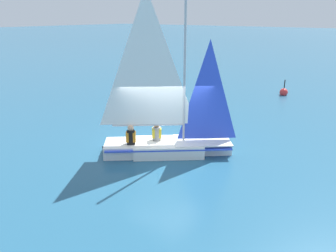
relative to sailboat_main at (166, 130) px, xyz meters
The scene contains 5 objects.
ground_plane 0.90m from the sailboat_main, 139.66° to the right, with size 260.00×260.00×0.00m, color #235675.
sailboat_main is the anchor object (origin of this frame).
sailor_helm 0.48m from the sailboat_main, 11.88° to the left, with size 0.43×0.42×1.16m.
sailor_crew 1.31m from the sailboat_main, 47.54° to the left, with size 0.43×0.42×1.16m.
buoy_marker 11.82m from the sailboat_main, 91.61° to the right, with size 0.50×0.50×1.05m.
Camera 1 is at (-6.72, 8.86, 4.84)m, focal length 35.00 mm.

